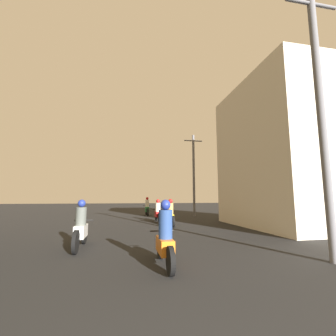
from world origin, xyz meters
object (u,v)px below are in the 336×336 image
(motorcycle_white, at_px, (81,228))
(motorcycle_yellow, at_px, (170,215))
(utility_pole_near, at_px, (321,108))
(building_right_near, at_px, (285,154))
(motorcycle_orange, at_px, (165,239))
(utility_pole_far, at_px, (194,173))
(motorcycle_red, at_px, (158,213))
(motorcycle_green, at_px, (147,208))

(motorcycle_white, xyz_separation_m, motorcycle_yellow, (3.88, 4.96, -0.01))
(motorcycle_white, relative_size, utility_pole_near, 0.28)
(building_right_near, bearing_deg, motorcycle_orange, -144.65)
(building_right_near, distance_m, utility_pole_near, 7.18)
(motorcycle_yellow, xyz_separation_m, utility_pole_near, (2.47, -7.76, 3.31))
(motorcycle_yellow, xyz_separation_m, utility_pole_far, (3.21, 5.66, 3.03))
(motorcycle_white, bearing_deg, utility_pole_far, 66.01)
(motorcycle_orange, xyz_separation_m, motorcycle_red, (1.23, 9.45, -0.03))
(motorcycle_white, height_order, motorcycle_red, motorcycle_white)
(utility_pole_far, bearing_deg, utility_pole_near, -93.16)
(motorcycle_white, distance_m, utility_pole_near, 7.69)
(motorcycle_white, bearing_deg, motorcycle_red, 73.73)
(utility_pole_near, bearing_deg, motorcycle_red, 105.95)
(motorcycle_green, height_order, building_right_near, building_right_near)
(motorcycle_white, bearing_deg, motorcycle_yellow, 61.68)
(motorcycle_white, distance_m, motorcycle_red, 7.98)
(motorcycle_orange, bearing_deg, utility_pole_near, -1.85)
(motorcycle_red, xyz_separation_m, utility_pole_near, (2.85, -9.98, 3.33))
(motorcycle_orange, bearing_deg, motorcycle_white, 140.47)
(motorcycle_orange, relative_size, motorcycle_green, 0.97)
(motorcycle_yellow, bearing_deg, utility_pole_far, 57.78)
(motorcycle_white, xyz_separation_m, utility_pole_near, (6.35, -2.80, 3.30))
(utility_pole_near, bearing_deg, utility_pole_far, 86.84)
(motorcycle_red, relative_size, building_right_near, 0.25)
(utility_pole_near, bearing_deg, building_right_near, 58.22)
(motorcycle_white, xyz_separation_m, utility_pole_far, (7.09, 10.62, 3.02))
(motorcycle_yellow, distance_m, utility_pole_far, 7.17)
(utility_pole_near, bearing_deg, motorcycle_orange, 172.62)
(motorcycle_white, bearing_deg, building_right_near, 27.78)
(building_right_near, bearing_deg, motorcycle_green, 127.89)
(motorcycle_orange, distance_m, motorcycle_yellow, 7.41)
(building_right_near, relative_size, utility_pole_far, 1.15)
(motorcycle_white, height_order, motorcycle_yellow, motorcycle_white)
(motorcycle_orange, height_order, motorcycle_white, motorcycle_orange)
(motorcycle_yellow, relative_size, utility_pole_far, 0.30)
(motorcycle_yellow, height_order, utility_pole_near, utility_pole_near)
(building_right_near, bearing_deg, motorcycle_red, 149.72)
(motorcycle_orange, relative_size, utility_pole_far, 0.28)
(motorcycle_white, bearing_deg, utility_pole_near, -14.09)
(motorcycle_red, bearing_deg, motorcycle_orange, -98.23)
(motorcycle_red, bearing_deg, utility_pole_far, 43.00)
(motorcycle_red, relative_size, motorcycle_green, 1.00)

